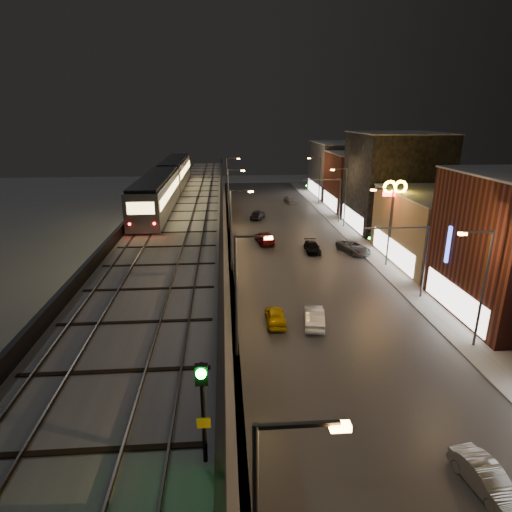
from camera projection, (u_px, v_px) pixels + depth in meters
name	position (u px, v px, depth m)	size (l,w,h in m)	color
road_surface	(298.00, 257.00, 52.13)	(17.00, 120.00, 0.06)	#46474D
sidewalk_right	(378.00, 255.00, 52.84)	(4.00, 120.00, 0.14)	#9FA1A8
under_viaduct_pavement	(187.00, 260.00, 51.16)	(11.00, 120.00, 0.06)	#9FA1A8
elevated_viaduct	(182.00, 220.00, 46.42)	(9.00, 100.00, 6.30)	black
viaduct_trackbed	(181.00, 213.00, 46.30)	(8.40, 100.00, 0.32)	#B2B7C1
viaduct_parapet_streetside	(221.00, 208.00, 46.50)	(0.30, 100.00, 1.10)	black
viaduct_parapet_far	(140.00, 209.00, 45.87)	(0.30, 100.00, 1.10)	black
building_c	(445.00, 228.00, 49.21)	(12.20, 15.20, 8.16)	#977D5A
building_d	(394.00, 182.00, 63.43)	(12.20, 13.20, 14.16)	black
building_e	(364.00, 181.00, 77.31)	(12.20, 12.20, 10.16)	#542317
building_f	(343.00, 169.00, 90.41)	(12.20, 16.20, 11.16)	#3E3E45
streetlight_left_1	(240.00, 289.00, 29.10)	(2.57, 0.28, 9.00)	#38383A
streetlight_right_1	(481.00, 281.00, 30.34)	(2.56, 0.28, 9.00)	#38383A
streetlight_left_2	(233.00, 225.00, 46.14)	(2.57, 0.28, 9.00)	#38383A
streetlight_right_2	(388.00, 222.00, 47.38)	(2.56, 0.28, 9.00)	#38383A
streetlight_left_3	(230.00, 195.00, 63.19)	(2.57, 0.28, 9.00)	#38383A
streetlight_right_3	(344.00, 194.00, 64.43)	(2.56, 0.28, 9.00)	#38383A
streetlight_left_4	(228.00, 178.00, 80.23)	(2.57, 0.28, 9.00)	#38383A
streetlight_right_4	(318.00, 177.00, 81.47)	(2.56, 0.28, 9.00)	#38383A
traffic_light_rig_a	(414.00, 253.00, 39.02)	(6.10, 0.34, 7.00)	#38383A
traffic_light_rig_b	(333.00, 195.00, 67.43)	(6.10, 0.34, 7.00)	#38383A
subway_train	(167.00, 181.00, 54.56)	(3.14, 37.92, 3.75)	gray
rail_signal	(202.00, 395.00, 11.96)	(0.39, 0.45, 3.38)	black
car_taxi	(276.00, 317.00, 35.24)	(1.58, 3.93, 1.34)	#E7B803
car_near_white	(314.00, 318.00, 34.95)	(1.53, 4.38, 1.44)	white
car_mid_dark	(265.00, 238.00, 57.46)	(2.07, 5.08, 1.48)	maroon
car_far_white	(258.00, 215.00, 70.83)	(1.76, 4.36, 1.49)	black
car_onc_silver	(486.00, 479.00, 19.55)	(1.34, 3.83, 1.26)	gray
car_onc_dark	(353.00, 248.00, 53.36)	(2.38, 5.15, 1.43)	#555861
car_onc_white	(312.00, 248.00, 53.79)	(1.74, 4.28, 1.24)	black
car_onc_red	(290.00, 200.00, 83.53)	(1.70, 4.21, 1.44)	gray
sign_mcdonalds	(394.00, 197.00, 48.62)	(2.81, 0.36, 9.51)	#38383A
sign_carwash	(455.00, 252.00, 37.06)	(1.43, 0.35, 7.44)	#38383A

